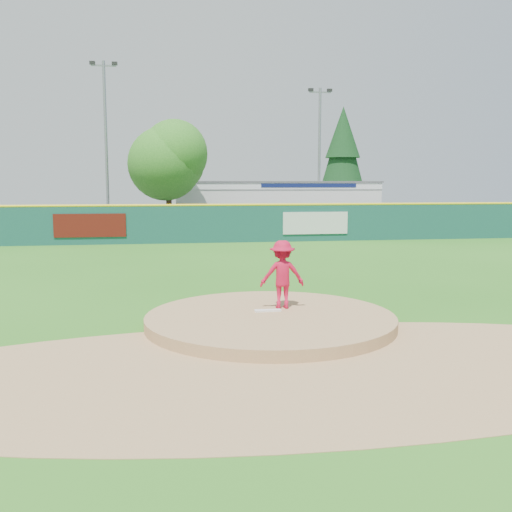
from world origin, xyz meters
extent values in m
plane|color=#286B19|center=(0.00, 0.00, 0.00)|extent=(120.00, 120.00, 0.00)
cylinder|color=#9E774C|center=(0.00, 0.00, 0.00)|extent=(5.50, 5.50, 0.50)
cube|color=white|center=(0.00, 0.30, 0.27)|extent=(0.60, 0.15, 0.04)
cylinder|color=#9E774C|center=(0.00, -3.00, 0.01)|extent=(15.40, 15.40, 0.01)
cube|color=#38383A|center=(0.00, 27.00, 0.01)|extent=(44.00, 16.00, 0.02)
imported|color=#BC1032|center=(0.39, 0.61, 1.04)|extent=(1.05, 0.64, 1.57)
imported|color=silver|center=(-2.99, 24.10, 0.62)|extent=(4.49, 2.43, 1.20)
cube|color=silver|center=(6.00, 32.00, 1.60)|extent=(15.00, 8.00, 3.20)
cube|color=white|center=(6.00, 27.98, 3.00)|extent=(15.00, 0.06, 0.55)
cube|color=#0F194C|center=(8.00, 27.94, 3.00)|extent=(7.00, 0.03, 0.28)
cube|color=#59595B|center=(6.00, 32.00, 3.25)|extent=(15.20, 8.20, 0.12)
cube|color=#54120C|center=(-6.06, 17.92, 1.00)|extent=(3.60, 0.04, 1.20)
cube|color=silver|center=(5.81, 17.92, 1.00)|extent=(3.60, 0.04, 1.20)
cube|color=#15463F|center=(0.00, 18.00, 1.00)|extent=(40.00, 0.10, 2.00)
cylinder|color=yellow|center=(0.00, 18.00, 2.00)|extent=(40.00, 0.14, 0.14)
cylinder|color=#382314|center=(-2.00, 25.00, 1.30)|extent=(0.36, 0.36, 2.60)
sphere|color=#387F23|center=(-2.00, 25.00, 4.56)|extent=(5.60, 5.60, 5.60)
cylinder|color=#382314|center=(13.00, 36.00, 0.80)|extent=(0.40, 0.40, 1.60)
cone|color=#113A16|center=(13.00, 36.00, 5.55)|extent=(4.40, 4.40, 7.90)
cylinder|color=gray|center=(-6.00, 27.00, 5.50)|extent=(0.20, 0.20, 11.00)
cube|color=gray|center=(-6.00, 27.00, 10.70)|extent=(1.60, 0.10, 0.10)
cube|color=black|center=(-6.70, 27.00, 10.85)|extent=(0.35, 0.25, 0.20)
cube|color=black|center=(-5.30, 27.00, 10.85)|extent=(0.35, 0.25, 0.20)
cylinder|color=gray|center=(9.00, 29.00, 5.00)|extent=(0.20, 0.20, 10.00)
cube|color=gray|center=(9.00, 29.00, 9.70)|extent=(1.60, 0.10, 0.10)
cube|color=black|center=(8.30, 29.00, 9.85)|extent=(0.35, 0.25, 0.20)
cube|color=black|center=(9.70, 29.00, 9.85)|extent=(0.35, 0.25, 0.20)
camera|label=1|loc=(-2.24, -12.11, 3.11)|focal=40.00mm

